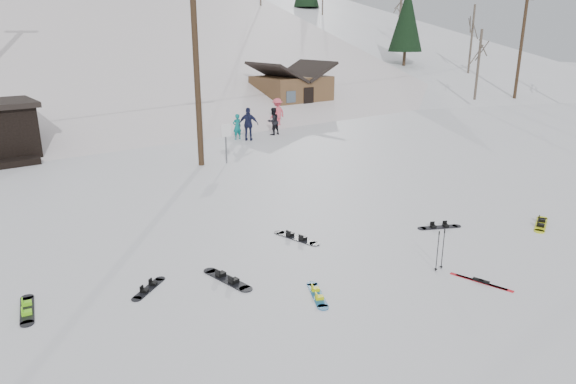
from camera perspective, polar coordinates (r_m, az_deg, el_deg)
ground at (r=12.40m, az=14.07°, el=-11.35°), size 200.00×200.00×0.00m
ski_slope at (r=64.68m, az=-28.16°, el=-0.74°), size 60.00×85.24×65.97m
ridge_right at (r=75.29m, az=2.04°, el=4.46°), size 45.66×93.98×54.59m
treeline_right at (r=66.29m, az=5.28°, el=12.27°), size 20.00×60.00×10.00m
utility_pole at (r=23.22m, az=-10.18°, el=14.24°), size 2.00×0.26×9.00m
utility_pole_right at (r=48.82m, az=24.48°, el=14.53°), size 2.00×0.26×9.00m
trail_sign at (r=23.80m, az=-6.91°, el=6.18°), size 0.50×0.09×1.85m
cabin at (r=38.94m, az=0.38°, el=10.96°), size 5.39×4.40×3.77m
hero_snowboard at (r=12.15m, az=3.28°, el=-11.31°), size 0.78×1.26×0.10m
hero_skis at (r=13.55m, az=20.66°, el=-9.31°), size 0.43×1.52×0.08m
ski_poles at (r=13.67m, az=16.56°, el=-6.17°), size 0.30×0.08×1.09m
board_scatter_a at (r=12.85m, az=-15.21°, el=-10.26°), size 1.09×0.85×0.09m
board_scatter_b at (r=12.90m, az=-6.77°, el=-9.58°), size 0.52×1.70×0.12m
board_scatter_c at (r=12.90m, az=-27.01°, el=-11.54°), size 0.53×1.49×0.11m
board_scatter_d at (r=16.74m, az=16.47°, el=-3.73°), size 1.31×0.80×0.10m
board_scatter_e at (r=18.15m, az=26.29°, el=-3.21°), size 1.54×0.84×0.12m
board_scatter_f at (r=15.23m, az=0.94°, el=-5.09°), size 0.59×1.63×0.12m
skier_teal at (r=29.32m, az=-5.67°, el=7.23°), size 0.54×0.36×1.44m
skier_dark at (r=30.50m, az=-1.67°, el=7.86°), size 0.84×0.69×1.61m
skier_pink at (r=32.90m, az=-1.19°, el=8.78°), size 1.32×0.93×1.85m
skier_navy at (r=28.90m, az=-4.40°, el=7.52°), size 1.12×1.04×1.84m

